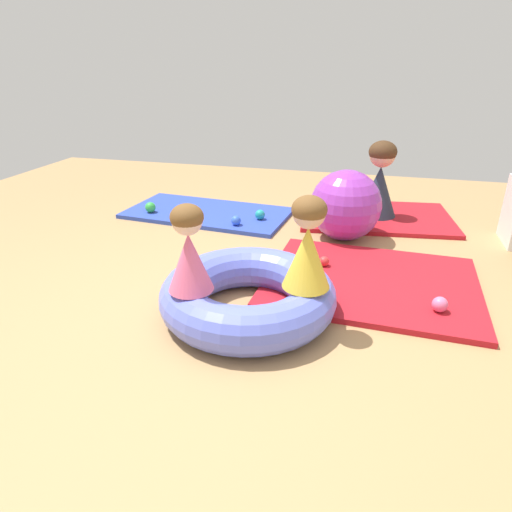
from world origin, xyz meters
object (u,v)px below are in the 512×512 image
(play_ball_teal, at_px, (260,215))
(inflatable_cushion, at_px, (248,295))
(child_in_pink, at_px, (189,249))
(play_ball_red, at_px, (324,261))
(play_ball_blue, at_px, (236,220))
(play_ball_pink, at_px, (440,304))
(play_ball_green, at_px, (150,207))
(adult_seated, at_px, (380,180))
(exercise_ball_large, at_px, (346,205))
(child_in_yellow, at_px, (308,244))

(play_ball_teal, bearing_deg, inflatable_cushion, -78.44)
(child_in_pink, distance_m, play_ball_teal, 1.98)
(play_ball_red, height_order, play_ball_blue, play_ball_blue)
(play_ball_pink, xyz_separation_m, play_ball_green, (-2.63, 1.34, 0.00))
(inflatable_cushion, xyz_separation_m, play_ball_red, (0.39, 0.76, -0.06))
(adult_seated, distance_m, play_ball_green, 2.30)
(play_ball_red, bearing_deg, play_ball_green, 155.53)
(inflatable_cushion, distance_m, play_ball_blue, 1.55)
(play_ball_red, bearing_deg, exercise_ball_large, 82.79)
(child_in_pink, distance_m, play_ball_pink, 1.58)
(inflatable_cushion, height_order, play_ball_blue, inflatable_cushion)
(play_ball_pink, xyz_separation_m, exercise_ball_large, (-0.68, 1.20, 0.22))
(adult_seated, height_order, play_ball_blue, adult_seated)
(adult_seated, distance_m, play_ball_teal, 1.21)
(adult_seated, relative_size, play_ball_pink, 7.52)
(child_in_pink, relative_size, play_ball_green, 4.76)
(play_ball_pink, height_order, play_ball_green, play_ball_green)
(exercise_ball_large, bearing_deg, child_in_yellow, -94.27)
(child_in_pink, height_order, play_ball_red, child_in_pink)
(inflatable_cushion, distance_m, exercise_ball_large, 1.56)
(inflatable_cushion, height_order, play_ball_pink, inflatable_cushion)
(child_in_yellow, bearing_deg, play_ball_teal, 147.38)
(child_in_yellow, distance_m, play_ball_red, 0.94)
(play_ball_blue, bearing_deg, play_ball_red, -37.64)
(child_in_yellow, bearing_deg, play_ball_green, 173.06)
(adult_seated, height_order, play_ball_teal, adult_seated)
(child_in_yellow, distance_m, play_ball_pink, 0.97)
(inflatable_cushion, relative_size, child_in_yellow, 2.03)
(inflatable_cushion, bearing_deg, child_in_yellow, -8.95)
(child_in_pink, relative_size, play_ball_blue, 5.49)
(child_in_pink, bearing_deg, inflatable_cushion, -170.54)
(play_ball_green, bearing_deg, play_ball_red, -24.47)
(inflatable_cushion, xyz_separation_m, child_in_yellow, (0.36, -0.06, 0.40))
(child_in_yellow, relative_size, play_ball_teal, 5.61)
(adult_seated, bearing_deg, exercise_ball_large, -89.13)
(inflatable_cushion, bearing_deg, play_ball_blue, 109.63)
(play_ball_red, bearing_deg, play_ball_blue, 142.36)
(inflatable_cushion, xyz_separation_m, adult_seated, (0.75, 2.10, 0.26))
(child_in_pink, bearing_deg, child_in_yellow, 162.72)
(inflatable_cushion, bearing_deg, exercise_ball_large, 72.05)
(inflatable_cushion, bearing_deg, adult_seated, 70.32)
(adult_seated, bearing_deg, play_ball_blue, -128.85)
(child_in_pink, height_order, play_ball_pink, child_in_pink)
(play_ball_green, bearing_deg, play_ball_blue, -8.77)
(play_ball_pink, bearing_deg, play_ball_red, 147.68)
(play_ball_blue, bearing_deg, play_ball_green, 171.23)
(child_in_yellow, xyz_separation_m, play_ball_red, (0.02, 0.82, -0.46))
(child_in_yellow, bearing_deg, exercise_ball_large, 120.96)
(inflatable_cushion, xyz_separation_m, play_ball_pink, (1.16, 0.27, -0.05))
(play_ball_blue, bearing_deg, play_ball_pink, -35.28)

